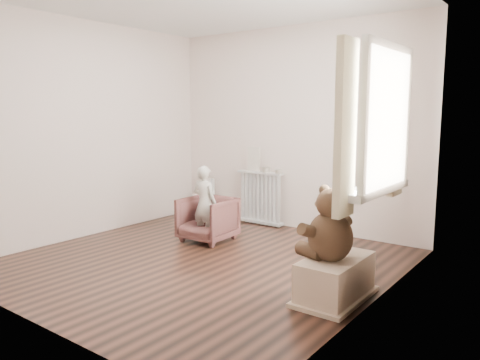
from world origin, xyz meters
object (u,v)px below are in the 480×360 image
Objects in this scene: radiator at (260,196)px; teddy_bear at (331,220)px; child at (205,203)px; toy_bench at (335,275)px; armchair at (208,219)px; plush_cat at (385,171)px; toy_vanity at (206,197)px.

radiator is 1.23× the size of teddy_bear.
child is (-0.02, -1.12, 0.07)m from radiator.
radiator reaches higher than toy_bench.
armchair is at bearing 160.54° from toy_bench.
plush_cat reaches higher than child.
plush_cat reaches higher than toy_vanity.
plush_cat is (2.11, 0.00, 0.54)m from child.
plush_cat is at bearing 94.85° from teddy_bear.
toy_bench is (1.97, -0.70, -0.06)m from armchair.
child is (0.92, -1.09, 0.19)m from toy_vanity.
radiator reaches higher than toy_vanity.
plush_cat is at bearing 77.79° from toy_bench.
toy_bench is (1.97, -0.65, -0.26)m from child.
toy_vanity is 0.62× the size of child.
radiator is at bearing 1.82° from toy_vanity.
armchair is at bearing 175.96° from teddy_bear.
plush_cat is at bearing 177.16° from child.
teddy_bear is (2.87, -1.81, 0.40)m from toy_vanity.
plush_cat is (0.16, 0.72, 0.33)m from teddy_bear.
armchair is 0.98× the size of teddy_bear.
teddy_bear is at bearing -43.63° from radiator.
child is at bearing -92.87° from armchair.
armchair is at bearing -48.30° from toy_vanity.
child is 1.20× the size of toy_bench.
teddy_bear reaches higher than toy_vanity.
child is 2.09m from toy_bench.
teddy_bear is at bearing -106.38° from toy_bench.
plush_cat is (2.09, -1.12, 0.61)m from radiator.
radiator is 1.31× the size of toy_vanity.
toy_vanity is 0.95× the size of armchair.
toy_vanity is (-0.95, -0.03, -0.11)m from radiator.
teddy_bear is 0.81m from plush_cat.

